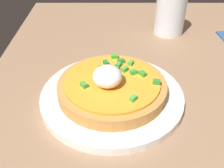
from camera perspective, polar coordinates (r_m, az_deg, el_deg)
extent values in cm
cube|color=#937052|center=(49.37, 11.89, -6.42)|extent=(106.72, 71.66, 2.87)
cylinder|color=white|center=(48.78, 0.00, -2.61)|extent=(25.92, 25.92, 1.55)
cylinder|color=#C48540|center=(47.60, 0.00, -0.84)|extent=(19.46, 19.46, 2.27)
cylinder|color=orange|center=(46.77, 0.00, 0.50)|extent=(17.02, 17.02, 0.48)
ellipsoid|color=white|center=(44.63, -0.99, 1.66)|extent=(5.05, 5.05, 3.55)
cube|color=#36852C|center=(48.15, -3.12, 2.55)|extent=(1.42, 1.05, 0.80)
cube|color=green|center=(52.74, 0.53, 5.93)|extent=(0.97, 1.38, 0.80)
cube|color=green|center=(48.27, 4.68, 2.57)|extent=(1.28, 1.50, 0.80)
cube|color=#26892F|center=(49.18, -2.22, 3.39)|extent=(1.30, 1.50, 0.80)
cube|color=green|center=(50.85, 4.01, 4.55)|extent=(1.50, 1.26, 0.80)
cube|color=green|center=(48.90, 2.75, 3.16)|extent=(1.49, 1.44, 0.80)
cube|color=green|center=(48.02, 6.59, 2.24)|extent=(1.50, 1.42, 0.80)
cube|color=#33872D|center=(46.30, 9.53, 0.46)|extent=(1.02, 1.40, 0.80)
cube|color=#2F8337|center=(49.08, 0.74, 3.34)|extent=(0.96, 1.38, 0.80)
cube|color=#317C36|center=(51.30, 1.93, 4.94)|extent=(1.17, 1.47, 0.80)
cube|color=green|center=(50.11, 1.39, 4.11)|extent=(1.51, 1.32, 0.80)
cube|color=green|center=(45.21, -6.05, -0.19)|extent=(1.50, 1.43, 0.80)
cube|color=#248132|center=(50.69, -1.29, 4.52)|extent=(1.48, 1.20, 0.80)
cube|color=green|center=(42.32, 4.57, -3.06)|extent=(1.49, 1.45, 0.80)
cylinder|color=silver|center=(72.68, 12.38, 14.42)|extent=(7.74, 7.74, 10.16)
cylinder|color=orange|center=(73.46, 12.17, 12.94)|extent=(6.81, 6.81, 5.25)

